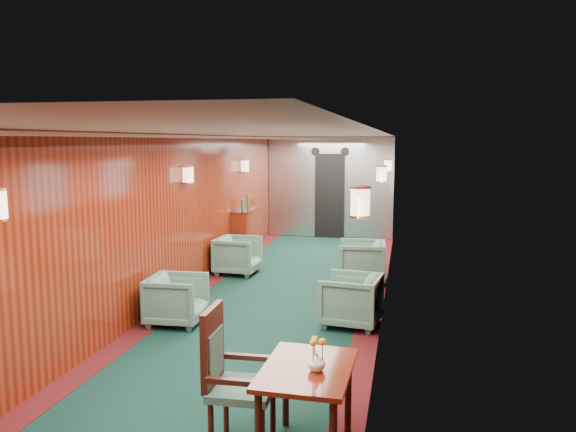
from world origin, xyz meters
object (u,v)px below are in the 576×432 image
object	(u,v)px
side_chair	(229,372)
armchair_right_near	(351,300)
armchair_left_near	(177,300)
armchair_right_far	(362,261)
dining_table	(307,381)
credenza	(246,232)
armchair_left_far	(238,255)

from	to	relation	value
side_chair	armchair_right_near	xyz separation A→B (m)	(0.62, 3.00, -0.26)
armchair_left_near	armchair_right_far	world-z (taller)	armchair_right_far
dining_table	armchair_left_near	distance (m)	3.38
armchair_right_far	dining_table	bearing A→B (deg)	-3.44
armchair_left_near	armchair_right_near	bearing A→B (deg)	-83.00
side_chair	armchair_right_near	distance (m)	3.07
side_chair	credenza	world-z (taller)	credenza
dining_table	side_chair	world-z (taller)	side_chair
side_chair	armchair_right_near	bearing A→B (deg)	76.86
armchair_left_near	armchair_right_near	world-z (taller)	armchair_right_near
armchair_left_far	armchair_right_near	distance (m)	3.20
armchair_right_near	armchair_right_far	distance (m)	2.21
armchair_left_far	armchair_right_far	distance (m)	2.15
dining_table	armchair_right_near	size ratio (longest dim) A/B	1.29
dining_table	credenza	world-z (taller)	credenza
credenza	armchair_right_near	distance (m)	4.57
armchair_right_far	armchair_left_near	bearing A→B (deg)	-42.72
side_chair	dining_table	bearing A→B (deg)	-1.75
side_chair	armchair_left_near	size ratio (longest dim) A/B	1.57
dining_table	armchair_left_far	xyz separation A→B (m)	(-2.15, 5.35, -0.24)
armchair_right_far	credenza	bearing A→B (deg)	-127.36
armchair_left_far	armchair_right_far	world-z (taller)	armchair_right_far
dining_table	side_chair	distance (m)	0.59
credenza	armchair_left_far	bearing A→B (deg)	-79.16
dining_table	armchair_left_near	bearing A→B (deg)	130.60
armchair_left_near	armchair_right_far	size ratio (longest dim) A/B	0.91
dining_table	credenza	size ratio (longest dim) A/B	0.75
side_chair	armchair_right_far	distance (m)	5.25
armchair_right_far	armchair_left_far	bearing A→B (deg)	-97.07
credenza	armchair_left_near	world-z (taller)	credenza
armchair_left_near	armchair_left_far	distance (m)	2.73
armchair_right_near	armchair_right_far	world-z (taller)	armchair_right_far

